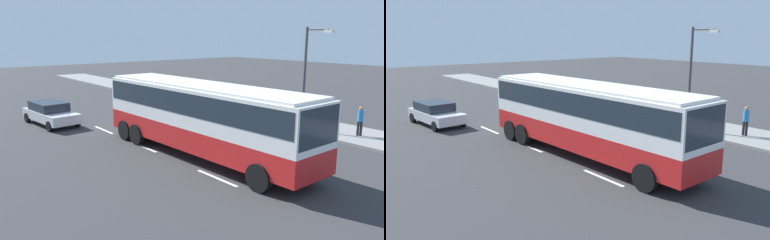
# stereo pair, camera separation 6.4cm
# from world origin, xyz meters

# --- Properties ---
(ground_plane) EXTENTS (120.00, 120.00, 0.00)m
(ground_plane) POSITION_xyz_m (0.00, 0.00, 0.00)
(ground_plane) COLOR #333335
(sidewalk_curb) EXTENTS (80.00, 4.00, 0.15)m
(sidewalk_curb) POSITION_xyz_m (0.00, 8.37, 0.07)
(sidewalk_curb) COLOR gray
(sidewalk_curb) RESTS_ON ground_plane
(lane_centreline) EXTENTS (31.91, 0.16, 0.01)m
(lane_centreline) POSITION_xyz_m (-3.94, -2.33, 0.00)
(lane_centreline) COLOR white
(lane_centreline) RESTS_ON ground_plane
(coach_bus) EXTENTS (12.53, 3.14, 3.49)m
(coach_bus) POSITION_xyz_m (1.08, -0.96, 2.17)
(coach_bus) COLOR red
(coach_bus) RESTS_ON ground_plane
(car_silver_hatch) EXTENTS (4.92, 2.35, 1.47)m
(car_silver_hatch) POSITION_xyz_m (-10.26, -4.35, 0.78)
(car_silver_hatch) COLOR silver
(car_silver_hatch) RESTS_ON ground_plane
(pedestrian_near_curb) EXTENTS (0.32, 0.32, 1.67)m
(pedestrian_near_curb) POSITION_xyz_m (-1.24, 7.63, 1.11)
(pedestrian_near_curb) COLOR brown
(pedestrian_near_curb) RESTS_ON sidewalk_curb
(pedestrian_at_crossing) EXTENTS (0.32, 0.32, 1.66)m
(pedestrian_at_crossing) POSITION_xyz_m (3.90, 8.18, 1.10)
(pedestrian_at_crossing) COLOR black
(pedestrian_at_crossing) RESTS_ON sidewalk_curb
(street_lamp) EXTENTS (1.75, 0.24, 6.01)m
(street_lamp) POSITION_xyz_m (1.16, 6.87, 3.65)
(street_lamp) COLOR #47474C
(street_lamp) RESTS_ON sidewalk_curb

